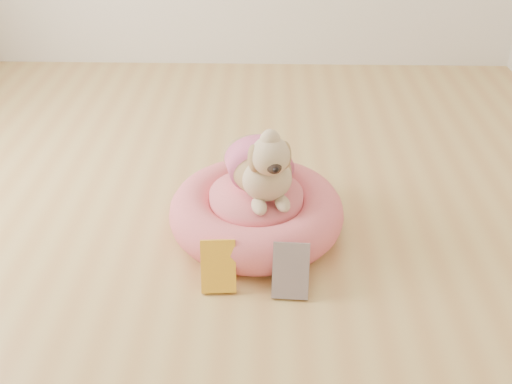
{
  "coord_description": "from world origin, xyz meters",
  "views": [
    {
      "loc": [
        0.29,
        -1.74,
        1.49
      ],
      "look_at": [
        0.24,
        0.19,
        0.22
      ],
      "focal_mm": 40.0,
      "sensor_mm": 36.0,
      "label": 1
    }
  ],
  "objects_px": {
    "pet_bed": "(256,212)",
    "book_white": "(291,271)",
    "book_yellow": "(218,266)",
    "dog": "(262,153)"
  },
  "relations": [
    {
      "from": "pet_bed",
      "to": "book_white",
      "type": "xyz_separation_m",
      "value": [
        0.14,
        -0.38,
        0.0
      ]
    },
    {
      "from": "book_yellow",
      "to": "book_white",
      "type": "xyz_separation_m",
      "value": [
        0.27,
        -0.02,
        0.0
      ]
    },
    {
      "from": "pet_bed",
      "to": "book_white",
      "type": "relative_size",
      "value": 3.55
    },
    {
      "from": "dog",
      "to": "book_white",
      "type": "height_order",
      "value": "dog"
    },
    {
      "from": "book_yellow",
      "to": "book_white",
      "type": "distance_m",
      "value": 0.27
    },
    {
      "from": "pet_bed",
      "to": "book_white",
      "type": "bearing_deg",
      "value": -70.26
    },
    {
      "from": "book_white",
      "to": "pet_bed",
      "type": "bearing_deg",
      "value": 112.65
    },
    {
      "from": "book_yellow",
      "to": "book_white",
      "type": "relative_size",
      "value": 0.95
    },
    {
      "from": "pet_bed",
      "to": "book_yellow",
      "type": "height_order",
      "value": "pet_bed"
    },
    {
      "from": "book_yellow",
      "to": "book_white",
      "type": "bearing_deg",
      "value": -8.38
    }
  ]
}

